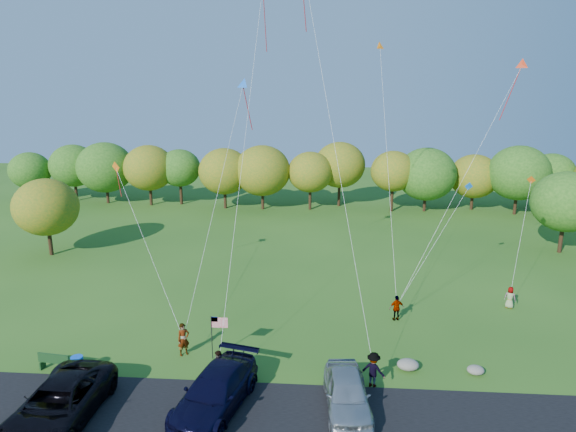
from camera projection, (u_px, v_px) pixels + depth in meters
name	position (u px, v px, depth m)	size (l,w,h in m)	color
ground	(275.00, 373.00, 27.34)	(140.00, 140.00, 0.00)	#285618
asphalt_lane	(266.00, 421.00, 23.47)	(44.00, 6.00, 0.06)	black
treeline	(319.00, 172.00, 60.64)	(75.32, 27.33, 8.60)	#3A2315
minivan_dark	(59.00, 404.00, 23.14)	(3.07, 6.66, 1.85)	black
minivan_navy	(215.00, 392.00, 24.09)	(2.53, 6.22, 1.80)	black
minivan_silver	(347.00, 393.00, 24.06)	(2.03, 5.05, 1.72)	#A2A7AD
flyer_a	(184.00, 339.00, 29.00)	(0.70, 0.46, 1.92)	#4C4C59
flyer_b	(219.00, 366.00, 26.56)	(0.79, 0.62, 1.63)	#4C4C59
flyer_c	(373.00, 370.00, 25.98)	(1.21, 0.69, 1.87)	#4C4C59
flyer_d	(397.00, 308.00, 33.29)	(1.00, 0.42, 1.71)	#4C4C59
flyer_e	(510.00, 298.00, 35.14)	(0.74, 0.48, 1.52)	#4C4C59
park_bench	(54.00, 361.00, 27.55)	(1.82, 0.55, 1.00)	#143917
trash_barrel	(77.00, 365.00, 27.28)	(0.64, 0.64, 0.95)	blue
flag_assembly	(216.00, 327.00, 28.34)	(0.95, 0.62, 2.57)	black
boulder_near	(408.00, 365.00, 27.64)	(1.18, 0.93, 0.59)	gray
boulder_far	(476.00, 370.00, 27.24)	(0.91, 0.76, 0.47)	gray
kites_aloft	(319.00, 23.00, 35.27)	(29.77, 7.30, 17.06)	#FE4F1C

